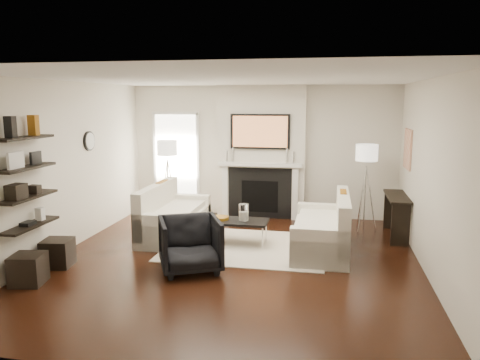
% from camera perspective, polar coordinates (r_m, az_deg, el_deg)
% --- Properties ---
extents(room_envelope, '(6.00, 6.00, 6.00)m').
position_cam_1_polar(room_envelope, '(6.78, -0.96, 0.83)').
color(room_envelope, black).
rests_on(room_envelope, ground).
extents(chimney_breast, '(1.80, 0.25, 2.70)m').
position_cam_1_polar(chimney_breast, '(9.59, 2.59, 3.42)').
color(chimney_breast, silver).
rests_on(chimney_breast, floor).
extents(fireplace_surround, '(1.30, 0.02, 1.04)m').
position_cam_1_polar(fireplace_surround, '(9.59, 2.43, -1.60)').
color(fireplace_surround, black).
rests_on(fireplace_surround, floor).
extents(firebox, '(0.75, 0.02, 0.65)m').
position_cam_1_polar(firebox, '(9.60, 2.43, -2.02)').
color(firebox, black).
rests_on(firebox, floor).
extents(mantel_pilaster_l, '(0.12, 0.08, 1.10)m').
position_cam_1_polar(mantel_pilaster_l, '(9.68, -1.81, -1.31)').
color(mantel_pilaster_l, white).
rests_on(mantel_pilaster_l, floor).
extents(mantel_pilaster_r, '(0.12, 0.08, 1.10)m').
position_cam_1_polar(mantel_pilaster_r, '(9.47, 6.72, -1.61)').
color(mantel_pilaster_r, white).
rests_on(mantel_pilaster_r, floor).
extents(mantel_shelf, '(1.70, 0.18, 0.07)m').
position_cam_1_polar(mantel_shelf, '(9.44, 2.41, 1.91)').
color(mantel_shelf, white).
rests_on(mantel_shelf, chimney_breast).
extents(tv_body, '(1.20, 0.06, 0.70)m').
position_cam_1_polar(tv_body, '(9.40, 2.47, 5.92)').
color(tv_body, black).
rests_on(tv_body, chimney_breast).
extents(tv_screen, '(1.10, 0.00, 0.62)m').
position_cam_1_polar(tv_screen, '(9.37, 2.44, 5.91)').
color(tv_screen, '#BF723F').
rests_on(tv_screen, tv_body).
extents(candlestick_l_tall, '(0.04, 0.04, 0.30)m').
position_cam_1_polar(candlestick_l_tall, '(9.52, -0.85, 3.11)').
color(candlestick_l_tall, silver).
rests_on(candlestick_l_tall, mantel_shelf).
extents(candlestick_l_short, '(0.04, 0.04, 0.24)m').
position_cam_1_polar(candlestick_l_short, '(9.55, -1.61, 2.95)').
color(candlestick_l_short, silver).
rests_on(candlestick_l_short, mantel_shelf).
extents(candlestick_r_tall, '(0.04, 0.04, 0.30)m').
position_cam_1_polar(candlestick_r_tall, '(9.36, 5.77, 2.95)').
color(candlestick_r_tall, silver).
rests_on(candlestick_r_tall, mantel_shelf).
extents(candlestick_r_short, '(0.04, 0.04, 0.24)m').
position_cam_1_polar(candlestick_r_short, '(9.35, 6.56, 2.74)').
color(candlestick_r_short, silver).
rests_on(candlestick_r_short, mantel_shelf).
extents(hallway_panel, '(0.90, 0.02, 2.10)m').
position_cam_1_polar(hallway_panel, '(10.16, -7.72, 1.99)').
color(hallway_panel, white).
rests_on(hallway_panel, floor).
extents(door_trim_l, '(0.06, 0.06, 2.16)m').
position_cam_1_polar(door_trim_l, '(10.31, -10.28, 2.03)').
color(door_trim_l, white).
rests_on(door_trim_l, floor).
extents(door_trim_r, '(0.06, 0.06, 2.16)m').
position_cam_1_polar(door_trim_r, '(10.00, -5.15, 1.92)').
color(door_trim_r, white).
rests_on(door_trim_r, floor).
extents(door_trim_top, '(1.02, 0.06, 0.06)m').
position_cam_1_polar(door_trim_top, '(10.06, -7.89, 8.08)').
color(door_trim_top, white).
rests_on(door_trim_top, wall_back).
extents(rug, '(2.60, 2.00, 0.01)m').
position_cam_1_polar(rug, '(7.81, 0.70, -8.12)').
color(rug, beige).
rests_on(rug, floor).
extents(loveseat_left_base, '(0.85, 1.80, 0.42)m').
position_cam_1_polar(loveseat_left_base, '(8.42, -7.92, -5.45)').
color(loveseat_left_base, silver).
rests_on(loveseat_left_base, floor).
extents(loveseat_left_back, '(0.18, 1.80, 0.80)m').
position_cam_1_polar(loveseat_left_back, '(8.45, -10.12, -3.24)').
color(loveseat_left_back, silver).
rests_on(loveseat_left_back, floor).
extents(loveseat_left_arm_n, '(0.85, 0.18, 0.60)m').
position_cam_1_polar(loveseat_left_arm_n, '(7.66, -9.90, -6.33)').
color(loveseat_left_arm_n, silver).
rests_on(loveseat_left_arm_n, floor).
extents(loveseat_left_arm_s, '(0.85, 0.18, 0.60)m').
position_cam_1_polar(loveseat_left_arm_s, '(9.14, -6.30, -3.62)').
color(loveseat_left_arm_s, silver).
rests_on(loveseat_left_arm_s, floor).
extents(loveseat_left_cushion, '(0.63, 1.44, 0.10)m').
position_cam_1_polar(loveseat_left_cushion, '(8.34, -7.64, -3.75)').
color(loveseat_left_cushion, silver).
rests_on(loveseat_left_cushion, loveseat_left_base).
extents(pillow_left_orange, '(0.10, 0.42, 0.42)m').
position_cam_1_polar(pillow_left_orange, '(8.69, -9.46, -1.50)').
color(pillow_left_orange, '#8E5611').
rests_on(pillow_left_orange, loveseat_left_cushion).
extents(pillow_left_charcoal, '(0.10, 0.40, 0.40)m').
position_cam_1_polar(pillow_left_charcoal, '(8.14, -10.92, -2.36)').
color(pillow_left_charcoal, black).
rests_on(pillow_left_charcoal, loveseat_left_cushion).
extents(loveseat_right_base, '(0.85, 1.80, 0.42)m').
position_cam_1_polar(loveseat_right_base, '(7.65, 9.81, -7.05)').
color(loveseat_right_base, silver).
rests_on(loveseat_right_base, floor).
extents(loveseat_right_back, '(0.18, 1.80, 0.80)m').
position_cam_1_polar(loveseat_right_back, '(7.57, 12.42, -4.84)').
color(loveseat_right_back, silver).
rests_on(loveseat_right_back, floor).
extents(loveseat_right_arm_n, '(0.85, 0.18, 0.60)m').
position_cam_1_polar(loveseat_right_arm_n, '(6.85, 9.68, -8.26)').
color(loveseat_right_arm_n, silver).
rests_on(loveseat_right_arm_n, floor).
extents(loveseat_right_arm_s, '(0.85, 0.18, 0.60)m').
position_cam_1_polar(loveseat_right_arm_s, '(8.41, 9.95, -4.89)').
color(loveseat_right_arm_s, silver).
rests_on(loveseat_right_arm_s, floor).
extents(loveseat_right_cushion, '(0.63, 1.44, 0.10)m').
position_cam_1_polar(loveseat_right_cushion, '(7.58, 9.48, -5.15)').
color(loveseat_right_cushion, silver).
rests_on(loveseat_right_cushion, loveseat_right_base).
extents(pillow_right_orange, '(0.10, 0.42, 0.42)m').
position_cam_1_polar(pillow_right_orange, '(7.81, 12.42, -2.84)').
color(pillow_right_orange, '#8E5611').
rests_on(pillow_right_orange, loveseat_right_cushion).
extents(pillow_right_charcoal, '(0.10, 0.40, 0.40)m').
position_cam_1_polar(pillow_right_charcoal, '(7.23, 12.53, -3.94)').
color(pillow_right_charcoal, black).
rests_on(pillow_right_charcoal, loveseat_right_cushion).
extents(coffee_table, '(1.10, 0.55, 0.04)m').
position_cam_1_polar(coffee_table, '(7.84, -0.63, -5.05)').
color(coffee_table, black).
rests_on(coffee_table, floor).
extents(coffee_leg_nw, '(0.02, 0.02, 0.38)m').
position_cam_1_polar(coffee_leg_nw, '(7.80, -4.58, -6.75)').
color(coffee_leg_nw, silver).
rests_on(coffee_leg_nw, floor).
extents(coffee_leg_ne, '(0.02, 0.02, 0.38)m').
position_cam_1_polar(coffee_leg_ne, '(7.61, 2.75, -7.17)').
color(coffee_leg_ne, silver).
rests_on(coffee_leg_ne, floor).
extents(coffee_leg_sw, '(0.02, 0.02, 0.38)m').
position_cam_1_polar(coffee_leg_sw, '(8.21, -3.76, -5.91)').
color(coffee_leg_sw, silver).
rests_on(coffee_leg_sw, floor).
extents(coffee_leg_se, '(0.02, 0.02, 0.38)m').
position_cam_1_polar(coffee_leg_se, '(8.03, 3.21, -6.27)').
color(coffee_leg_se, silver).
rests_on(coffee_leg_se, floor).
extents(hurricane_glass, '(0.16, 0.16, 0.28)m').
position_cam_1_polar(hurricane_glass, '(7.77, 0.45, -3.96)').
color(hurricane_glass, white).
rests_on(hurricane_glass, coffee_table).
extents(hurricane_candle, '(0.11, 0.11, 0.16)m').
position_cam_1_polar(hurricane_candle, '(7.79, 0.45, -4.43)').
color(hurricane_candle, white).
rests_on(hurricane_candle, coffee_table).
extents(copper_bowl, '(0.29, 0.29, 0.05)m').
position_cam_1_polar(copper_bowl, '(7.88, -2.42, -4.64)').
color(copper_bowl, '#AB741C').
rests_on(copper_bowl, coffee_table).
extents(armchair, '(1.07, 1.05, 0.84)m').
position_cam_1_polar(armchair, '(6.69, -6.08, -7.50)').
color(armchair, black).
rests_on(armchair, floor).
extents(lamp_left_post, '(0.02, 0.02, 1.20)m').
position_cam_1_polar(lamp_left_post, '(9.69, -8.75, -1.10)').
color(lamp_left_post, silver).
rests_on(lamp_left_post, floor).
extents(lamp_left_shade, '(0.40, 0.40, 0.30)m').
position_cam_1_polar(lamp_left_shade, '(9.57, -8.88, 3.90)').
color(lamp_left_shade, white).
rests_on(lamp_left_shade, lamp_left_post).
extents(lamp_left_leg_a, '(0.25, 0.02, 1.23)m').
position_cam_1_polar(lamp_left_leg_a, '(9.65, -8.14, -1.13)').
color(lamp_left_leg_a, silver).
rests_on(lamp_left_leg_a, floor).
extents(lamp_left_leg_b, '(0.14, 0.22, 1.23)m').
position_cam_1_polar(lamp_left_leg_b, '(9.80, -8.87, -0.99)').
color(lamp_left_leg_b, silver).
rests_on(lamp_left_leg_b, floor).
extents(lamp_left_leg_c, '(0.14, 0.22, 1.23)m').
position_cam_1_polar(lamp_left_leg_c, '(9.62, -9.25, -1.20)').
color(lamp_left_leg_c, silver).
rests_on(lamp_left_leg_c, floor).
extents(lamp_right_post, '(0.02, 0.02, 1.20)m').
position_cam_1_polar(lamp_right_post, '(9.01, 14.97, -2.14)').
color(lamp_right_post, silver).
rests_on(lamp_right_post, floor).
extents(lamp_right_shade, '(0.40, 0.40, 0.30)m').
position_cam_1_polar(lamp_right_shade, '(8.88, 15.21, 3.24)').
color(lamp_right_shade, white).
rests_on(lamp_right_shade, lamp_right_post).
extents(lamp_right_leg_a, '(0.25, 0.02, 1.23)m').
position_cam_1_polar(lamp_right_leg_a, '(9.02, 15.67, -2.16)').
color(lamp_right_leg_a, silver).
rests_on(lamp_right_leg_a, floor).
extents(lamp_right_leg_b, '(0.14, 0.22, 1.23)m').
position_cam_1_polar(lamp_right_leg_b, '(9.10, 14.58, -2.01)').
color(lamp_right_leg_b, silver).
rests_on(lamp_right_leg_b, floor).
extents(lamp_right_leg_c, '(0.14, 0.22, 1.23)m').
position_cam_1_polar(lamp_right_leg_c, '(8.91, 14.66, -2.25)').
color(lamp_right_leg_c, silver).
rests_on(lamp_right_leg_c, floor).
extents(console_top, '(0.35, 1.20, 0.04)m').
position_cam_1_polar(console_top, '(8.65, 18.62, -1.93)').
color(console_top, black).
rests_on(console_top, floor).
extents(console_leg_n, '(0.30, 0.04, 0.71)m').
position_cam_1_polar(console_leg_n, '(8.20, 18.98, -5.26)').
color(console_leg_n, black).
rests_on(console_leg_n, floor).
extents(console_leg_s, '(0.30, 0.04, 0.71)m').
position_cam_1_polar(console_leg_s, '(9.26, 18.06, -3.53)').
color(console_leg_s, black).
rests_on(console_leg_s, floor).
extents(wall_art, '(0.03, 0.70, 0.70)m').
position_cam_1_polar(wall_art, '(8.75, 19.78, 3.58)').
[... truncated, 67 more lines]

